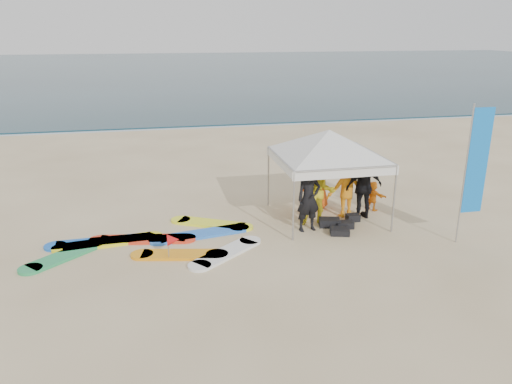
{
  "coord_description": "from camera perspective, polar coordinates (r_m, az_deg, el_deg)",
  "views": [
    {
      "loc": [
        -1.59,
        -9.24,
        5.19
      ],
      "look_at": [
        0.94,
        2.6,
        1.2
      ],
      "focal_mm": 35.0,
      "sensor_mm": 36.0,
      "label": 1
    }
  ],
  "objects": [
    {
      "name": "marker_pennant",
      "position": [
        11.82,
        -9.46,
        -5.43
      ],
      "size": [
        0.28,
        0.28,
        0.64
      ],
      "color": "#A5A5A8",
      "rests_on": "ground"
    },
    {
      "name": "person_orange_a",
      "position": [
        14.44,
        10.25,
        0.48
      ],
      "size": [
        1.11,
        0.65,
        1.72
      ],
      "primitive_type": "imported",
      "rotation": [
        0.0,
        0.0,
        3.15
      ],
      "color": "orange",
      "rests_on": "ground"
    },
    {
      "name": "ground",
      "position": [
        10.72,
        -2.04,
        -10.74
      ],
      "size": [
        120.0,
        120.0,
        0.0
      ],
      "primitive_type": "plane",
      "color": "beige",
      "rests_on": "ground"
    },
    {
      "name": "person_black_b",
      "position": [
        14.37,
        12.23,
        0.6
      ],
      "size": [
        1.14,
        0.55,
        1.87
      ],
      "primitive_type": "imported",
      "rotation": [
        0.0,
        0.0,
        3.23
      ],
      "color": "black",
      "rests_on": "ground"
    },
    {
      "name": "gear_pile",
      "position": [
        13.8,
        9.48,
        -3.68
      ],
      "size": [
        1.28,
        1.21,
        0.22
      ],
      "color": "black",
      "rests_on": "ground"
    },
    {
      "name": "person_seated",
      "position": [
        15.22,
        13.2,
        -0.42
      ],
      "size": [
        0.64,
        0.85,
        0.89
      ],
      "primitive_type": "imported",
      "rotation": [
        0.0,
        0.0,
        2.09
      ],
      "color": "orange",
      "rests_on": "ground"
    },
    {
      "name": "person_orange_b",
      "position": [
        14.89,
        7.01,
        1.53
      ],
      "size": [
        1.09,
        0.97,
        1.88
      ],
      "primitive_type": "imported",
      "rotation": [
        0.0,
        0.0,
        3.65
      ],
      "color": "#E15414",
      "rests_on": "ground"
    },
    {
      "name": "ocean",
      "position": [
        69.45,
        -11.0,
        13.68
      ],
      "size": [
        160.0,
        84.0,
        0.08
      ],
      "primitive_type": "cube",
      "color": "#0C2633",
      "rests_on": "ground"
    },
    {
      "name": "feather_flag",
      "position": [
        13.25,
        23.84,
        3.05
      ],
      "size": [
        0.59,
        0.04,
        3.52
      ],
      "color": "#A5A5A8",
      "rests_on": "ground"
    },
    {
      "name": "shoreline_foam",
      "position": [
        27.97,
        -8.64,
        7.36
      ],
      "size": [
        160.0,
        1.2,
        0.01
      ],
      "primitive_type": "cube",
      "color": "silver",
      "rests_on": "ground"
    },
    {
      "name": "person_yellow",
      "position": [
        13.59,
        7.11,
        -0.08
      ],
      "size": [
        1.07,
        0.93,
        1.9
      ],
      "primitive_type": "imported",
      "rotation": [
        0.0,
        0.0,
        -0.25
      ],
      "color": "gold",
      "rests_on": "ground"
    },
    {
      "name": "surfboard_spread",
      "position": [
        12.94,
        -11.55,
        -5.64
      ],
      "size": [
        5.49,
        3.42,
        0.07
      ],
      "color": "red",
      "rests_on": "ground"
    },
    {
      "name": "canopy_tent",
      "position": [
        13.81,
        8.39,
        7.01
      ],
      "size": [
        3.88,
        3.88,
        2.92
      ],
      "color": "#A5A5A8",
      "rests_on": "ground"
    },
    {
      "name": "person_black_a",
      "position": [
        13.26,
        6.03,
        -0.7
      ],
      "size": [
        0.72,
        0.53,
        1.82
      ],
      "primitive_type": "imported",
      "rotation": [
        0.0,
        0.0,
        0.15
      ],
      "color": "black",
      "rests_on": "ground"
    }
  ]
}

